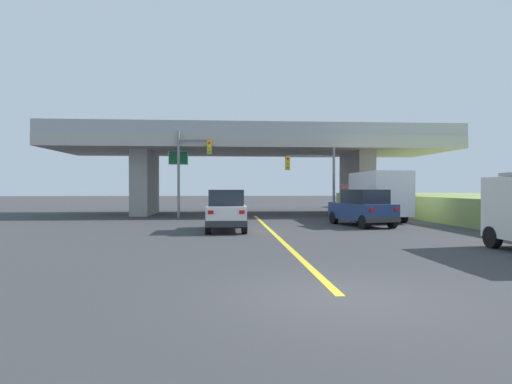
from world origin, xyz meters
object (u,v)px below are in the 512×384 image
box_truck (375,195)px  traffic_signal_nearside (316,172)px  traffic_signal_farside (189,163)px  highway_sign (178,167)px  suv_lead (226,210)px  suv_crossing (362,208)px

box_truck → traffic_signal_nearside: (-3.25, 2.82, 1.57)m
traffic_signal_farside → highway_sign: bearing=115.7°
suv_lead → traffic_signal_nearside: (6.36, 8.89, 2.19)m
traffic_signal_nearside → traffic_signal_farside: traffic_signal_farside is taller
suv_lead → traffic_signal_nearside: traffic_signal_nearside is taller
traffic_signal_farside → suv_crossing: bearing=-33.9°
suv_lead → suv_crossing: bearing=15.7°
suv_crossing → box_truck: (2.11, 3.96, 0.63)m
suv_crossing → highway_sign: 14.24m
box_truck → suv_lead: bearing=-147.7°
suv_crossing → box_truck: size_ratio=0.65×
suv_crossing → traffic_signal_nearside: size_ratio=0.96×
suv_lead → suv_crossing: (7.50, 2.12, 0.00)m
traffic_signal_farside → highway_sign: size_ratio=1.22×
traffic_signal_nearside → suv_lead: bearing=-125.6°
traffic_signal_nearside → highway_sign: bearing=169.0°
suv_crossing → box_truck: 4.53m
suv_lead → highway_sign: highway_sign is taller
suv_crossing → traffic_signal_farside: 12.42m
traffic_signal_nearside → traffic_signal_farside: bearing=-179.8°
suv_lead → suv_crossing: 7.80m
suv_lead → suv_crossing: size_ratio=0.89×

